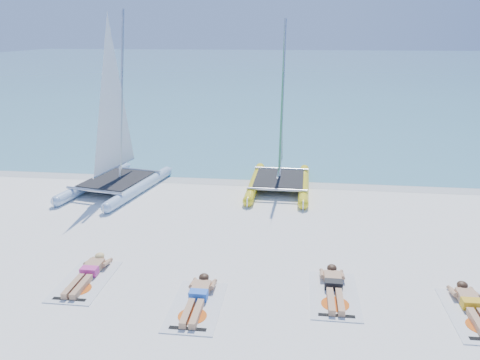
% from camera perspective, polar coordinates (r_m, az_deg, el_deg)
% --- Properties ---
extents(ground, '(140.00, 140.00, 0.00)m').
position_cam_1_polar(ground, '(12.04, -2.96, -7.96)').
color(ground, white).
rests_on(ground, ground).
extents(sea, '(140.00, 115.00, 0.01)m').
position_cam_1_polar(sea, '(73.88, 5.66, 13.72)').
color(sea, '#68A0AD').
rests_on(sea, ground).
extents(wet_sand_strip, '(140.00, 1.40, 0.01)m').
position_cam_1_polar(wet_sand_strip, '(17.10, 0.18, 0.04)').
color(wet_sand_strip, silver).
rests_on(wet_sand_strip, ground).
extents(catamaran_blue, '(2.96, 4.80, 6.10)m').
position_cam_1_polar(catamaran_blue, '(16.20, -15.05, 5.06)').
color(catamaran_blue, '#ADCEE4').
rests_on(catamaran_blue, ground).
extents(catamaran_yellow, '(2.12, 4.58, 5.80)m').
position_cam_1_polar(catamaran_yellow, '(16.19, 5.04, 5.63)').
color(catamaran_yellow, yellow).
rests_on(catamaran_yellow, ground).
extents(towel_a, '(1.00, 1.85, 0.02)m').
position_cam_1_polar(towel_a, '(10.97, -18.34, -11.60)').
color(towel_a, silver).
rests_on(towel_a, ground).
extents(sunbather_a, '(0.37, 1.73, 0.26)m').
position_cam_1_polar(sunbather_a, '(11.07, -17.98, -10.64)').
color(sunbather_a, tan).
rests_on(sunbather_a, towel_a).
extents(towel_b, '(1.00, 1.85, 0.02)m').
position_cam_1_polar(towel_b, '(9.64, -5.36, -15.08)').
color(towel_b, silver).
rests_on(towel_b, ground).
extents(sunbather_b, '(0.37, 1.73, 0.26)m').
position_cam_1_polar(sunbather_b, '(9.74, -5.14, -13.93)').
color(sunbather_b, tan).
rests_on(sunbather_b, towel_b).
extents(towel_c, '(1.00, 1.85, 0.02)m').
position_cam_1_polar(towel_c, '(10.13, 11.38, -13.60)').
color(towel_c, silver).
rests_on(towel_c, ground).
extents(sunbather_c, '(0.37, 1.73, 0.26)m').
position_cam_1_polar(sunbather_c, '(10.24, 11.34, -12.52)').
color(sunbather_c, tan).
rests_on(sunbather_c, towel_c).
extents(towel_d, '(1.00, 1.85, 0.02)m').
position_cam_1_polar(towel_d, '(10.37, 26.70, -14.56)').
color(towel_d, silver).
rests_on(towel_d, ground).
extents(sunbather_d, '(0.37, 1.73, 0.26)m').
position_cam_1_polar(sunbather_d, '(10.47, 26.45, -13.50)').
color(sunbather_d, tan).
rests_on(sunbather_d, towel_d).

